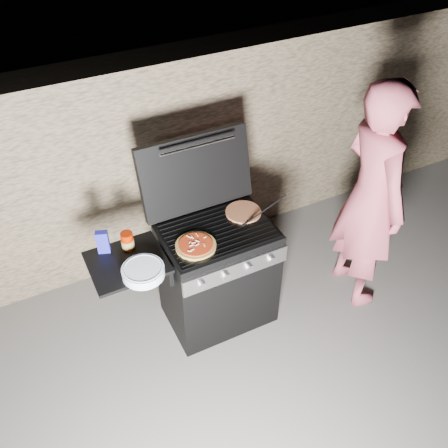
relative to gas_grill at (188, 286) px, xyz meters
name	(u,v)px	position (x,y,z in m)	size (l,w,h in m)	color
ground	(219,313)	(0.25, 0.00, -0.46)	(50.00, 50.00, 0.00)	#5A5551
stone_wall	(164,159)	(0.25, 1.05, 0.44)	(8.00, 0.35, 1.80)	#816B53
gas_grill	(188,286)	(0.00, 0.00, 0.00)	(1.34, 0.79, 0.91)	black
pizza_topped	(196,245)	(0.04, -0.09, 0.47)	(0.28, 0.28, 0.03)	#C28E41
pizza_plain	(243,212)	(0.50, 0.09, 0.46)	(0.26, 0.26, 0.01)	#E58E5A
sauce_jar	(127,241)	(-0.37, 0.12, 0.51)	(0.08, 0.08, 0.13)	#8B1800
blue_carton	(103,242)	(-0.52, 0.16, 0.53)	(0.08, 0.05, 0.17)	navy
plate_stack	(143,272)	(-0.36, -0.17, 0.48)	(0.27, 0.27, 0.06)	white
person	(371,198)	(1.42, -0.23, 0.50)	(0.69, 0.46, 1.91)	#B34A5A
tongs	(265,210)	(0.63, 0.00, 0.50)	(0.01, 0.01, 0.43)	black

